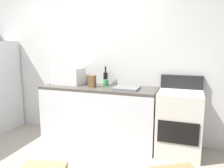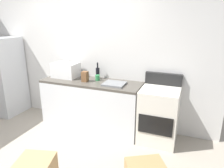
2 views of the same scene
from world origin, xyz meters
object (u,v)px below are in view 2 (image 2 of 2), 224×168
microwave (66,70)px  wine_bottle (98,73)px  refrigerator (3,76)px  stove_oven (159,114)px  knife_block (85,77)px  coffee_mug (98,78)px

microwave → wine_bottle: wine_bottle is taller
refrigerator → stove_oven: bearing=1.0°
stove_oven → knife_block: bearing=-177.5°
refrigerator → stove_oven: 3.29m
stove_oven → coffee_mug: size_ratio=11.00×
stove_oven → knife_block: stove_oven is taller
stove_oven → knife_block: (-1.31, -0.06, 0.52)m
microwave → coffee_mug: (0.66, 0.01, -0.09)m
microwave → coffee_mug: 0.66m
coffee_mug → refrigerator: bearing=-176.3°
wine_bottle → knife_block: size_ratio=1.67×
refrigerator → knife_block: bearing=-0.1°
stove_oven → microwave: microwave is taller
microwave → knife_block: 0.50m
knife_block → refrigerator: bearing=179.9°
refrigerator → wine_bottle: bearing=7.0°
coffee_mug → knife_block: size_ratio=0.56×
refrigerator → wine_bottle: size_ratio=5.34×
stove_oven → refrigerator: bearing=-179.0°
coffee_mug → knife_block: (-0.18, -0.14, 0.04)m
wine_bottle → coffee_mug: (0.05, -0.12, -0.06)m
coffee_mug → knife_block: bearing=-141.4°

